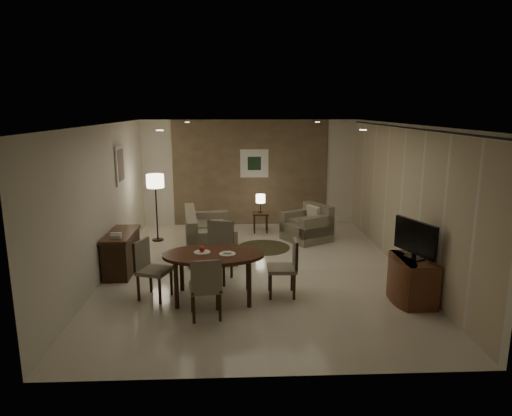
{
  "coord_description": "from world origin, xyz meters",
  "views": [
    {
      "loc": [
        -0.36,
        -8.13,
        2.98
      ],
      "look_at": [
        0.0,
        0.2,
        1.15
      ],
      "focal_mm": 32.0,
      "sensor_mm": 36.0,
      "label": 1
    }
  ],
  "objects_px": {
    "chair_left": "(154,270)",
    "sofa": "(209,232)",
    "chair_far": "(216,253)",
    "armchair": "(307,223)",
    "tv_cabinet": "(413,279)",
    "floor_lamp": "(156,208)",
    "console_desk": "(122,253)",
    "dining_table": "(214,276)",
    "side_table": "(260,222)",
    "chair_right": "(282,268)",
    "chair_near": "(205,286)"
  },
  "relations": [
    {
      "from": "chair_left",
      "to": "sofa",
      "type": "distance_m",
      "value": 2.41
    },
    {
      "from": "chair_far",
      "to": "armchair",
      "type": "distance_m",
      "value": 3.12
    },
    {
      "from": "chair_far",
      "to": "armchair",
      "type": "relative_size",
      "value": 1.13
    },
    {
      "from": "tv_cabinet",
      "to": "floor_lamp",
      "type": "distance_m",
      "value": 5.82
    },
    {
      "from": "console_desk",
      "to": "chair_left",
      "type": "bearing_deg",
      "value": -56.32
    },
    {
      "from": "tv_cabinet",
      "to": "chair_far",
      "type": "bearing_deg",
      "value": 162.5
    },
    {
      "from": "dining_table",
      "to": "chair_left",
      "type": "bearing_deg",
      "value": 176.31
    },
    {
      "from": "tv_cabinet",
      "to": "chair_left",
      "type": "bearing_deg",
      "value": 176.11
    },
    {
      "from": "chair_far",
      "to": "sofa",
      "type": "xyz_separation_m",
      "value": [
        -0.21,
        1.59,
        -0.07
      ]
    },
    {
      "from": "sofa",
      "to": "side_table",
      "type": "height_order",
      "value": "sofa"
    },
    {
      "from": "console_desk",
      "to": "armchair",
      "type": "bearing_deg",
      "value": 27.23
    },
    {
      "from": "chair_right",
      "to": "floor_lamp",
      "type": "distance_m",
      "value": 4.14
    },
    {
      "from": "chair_near",
      "to": "armchair",
      "type": "xyz_separation_m",
      "value": [
        2.06,
        3.84,
        -0.06
      ]
    },
    {
      "from": "chair_right",
      "to": "chair_near",
      "type": "bearing_deg",
      "value": -56.56
    },
    {
      "from": "console_desk",
      "to": "chair_near",
      "type": "height_order",
      "value": "chair_near"
    },
    {
      "from": "armchair",
      "to": "side_table",
      "type": "height_order",
      "value": "armchair"
    },
    {
      "from": "chair_right",
      "to": "side_table",
      "type": "height_order",
      "value": "chair_right"
    },
    {
      "from": "floor_lamp",
      "to": "chair_left",
      "type": "bearing_deg",
      "value": -81.21
    },
    {
      "from": "chair_left",
      "to": "chair_right",
      "type": "bearing_deg",
      "value": -69.29
    },
    {
      "from": "armchair",
      "to": "console_desk",
      "type": "bearing_deg",
      "value": -93.15
    },
    {
      "from": "chair_right",
      "to": "floor_lamp",
      "type": "bearing_deg",
      "value": -140.58
    },
    {
      "from": "dining_table",
      "to": "chair_right",
      "type": "distance_m",
      "value": 1.09
    },
    {
      "from": "side_table",
      "to": "chair_right",
      "type": "bearing_deg",
      "value": -88.02
    },
    {
      "from": "armchair",
      "to": "chair_right",
      "type": "bearing_deg",
      "value": -46.16
    },
    {
      "from": "console_desk",
      "to": "dining_table",
      "type": "distance_m",
      "value": 2.18
    },
    {
      "from": "side_table",
      "to": "chair_near",
      "type": "bearing_deg",
      "value": -102.71
    },
    {
      "from": "side_table",
      "to": "tv_cabinet",
      "type": "bearing_deg",
      "value": -62.51
    },
    {
      "from": "tv_cabinet",
      "to": "floor_lamp",
      "type": "relative_size",
      "value": 0.59
    },
    {
      "from": "armchair",
      "to": "floor_lamp",
      "type": "height_order",
      "value": "floor_lamp"
    },
    {
      "from": "chair_near",
      "to": "sofa",
      "type": "height_order",
      "value": "chair_near"
    },
    {
      "from": "chair_left",
      "to": "chair_right",
      "type": "height_order",
      "value": "chair_left"
    },
    {
      "from": "sofa",
      "to": "floor_lamp",
      "type": "bearing_deg",
      "value": 44.04
    },
    {
      "from": "side_table",
      "to": "floor_lamp",
      "type": "bearing_deg",
      "value": -165.27
    },
    {
      "from": "chair_left",
      "to": "armchair",
      "type": "xyz_separation_m",
      "value": [
        2.91,
        3.14,
        -0.06
      ]
    },
    {
      "from": "console_desk",
      "to": "sofa",
      "type": "xyz_separation_m",
      "value": [
        1.55,
        1.07,
        0.07
      ]
    },
    {
      "from": "chair_right",
      "to": "side_table",
      "type": "xyz_separation_m",
      "value": [
        -0.13,
        3.89,
        -0.22
      ]
    },
    {
      "from": "console_desk",
      "to": "armchair",
      "type": "xyz_separation_m",
      "value": [
        3.72,
        1.92,
        0.03
      ]
    },
    {
      "from": "chair_near",
      "to": "floor_lamp",
      "type": "distance_m",
      "value": 4.22
    },
    {
      "from": "console_desk",
      "to": "dining_table",
      "type": "bearing_deg",
      "value": -36.15
    },
    {
      "from": "dining_table",
      "to": "chair_near",
      "type": "xyz_separation_m",
      "value": [
        -0.09,
        -0.65,
        0.09
      ]
    },
    {
      "from": "sofa",
      "to": "armchair",
      "type": "relative_size",
      "value": 2.07
    },
    {
      "from": "chair_left",
      "to": "chair_far",
      "type": "bearing_deg",
      "value": -33.38
    },
    {
      "from": "dining_table",
      "to": "chair_left",
      "type": "relative_size",
      "value": 1.7
    },
    {
      "from": "dining_table",
      "to": "sofa",
      "type": "distance_m",
      "value": 2.37
    },
    {
      "from": "chair_far",
      "to": "sofa",
      "type": "bearing_deg",
      "value": 115.41
    },
    {
      "from": "chair_near",
      "to": "side_table",
      "type": "height_order",
      "value": "chair_near"
    },
    {
      "from": "chair_right",
      "to": "sofa",
      "type": "bearing_deg",
      "value": -148.83
    },
    {
      "from": "chair_left",
      "to": "sofa",
      "type": "bearing_deg",
      "value": 2.14
    },
    {
      "from": "chair_left",
      "to": "sofa",
      "type": "xyz_separation_m",
      "value": [
        0.74,
        2.3,
        -0.03
      ]
    },
    {
      "from": "armchair",
      "to": "chair_far",
      "type": "bearing_deg",
      "value": -69.23
    }
  ]
}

